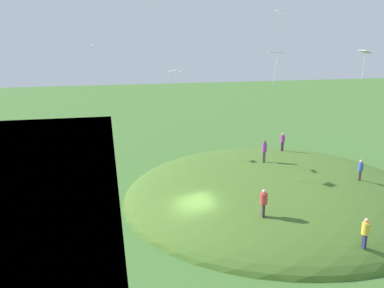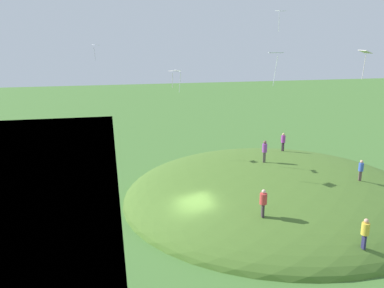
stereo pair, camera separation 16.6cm
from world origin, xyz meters
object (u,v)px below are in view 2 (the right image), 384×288
person_with_child (361,168)px  kite_7 (178,73)px  kite_6 (174,72)px  person_on_hilltop (263,200)px  person_near_shore (283,140)px  person_watching_kites (365,230)px  kite_5 (96,46)px  kite_1 (276,55)px  kite_8 (281,12)px  kite_4 (365,54)px  person_walking_path (265,149)px

person_with_child → kite_7: (-12.62, 6.50, 6.62)m
kite_6 → person_on_hilltop: bearing=-62.8°
person_on_hilltop → kite_6: bearing=-149.2°
person_near_shore → person_with_child: size_ratio=1.09×
person_watching_kites → person_with_child: bearing=-35.9°
person_watching_kites → kite_5: 25.25m
person_with_child → person_on_hilltop: size_ratio=0.89×
kite_1 → kite_7: kite_1 is taller
person_on_hilltop → kite_8: 19.82m
kite_7 → kite_8: kite_8 is taller
person_with_child → kite_6: bearing=-1.3°
kite_4 → kite_6: (-10.51, 7.20, -1.52)m
person_walking_path → person_watching_kites: bearing=106.6°
person_near_shore → person_watching_kites: person_near_shore is taller
person_watching_kites → kite_7: kite_7 is taller
kite_7 → kite_6: bearing=-105.5°
person_with_child → kite_1: bearing=11.8°
person_with_child → kite_5: bearing=-14.3°
person_walking_path → kite_4: bearing=121.6°
person_near_shore → kite_7: kite_7 is taller
person_walking_path → kite_1: kite_1 is taller
person_near_shore → kite_7: 12.44m
kite_4 → kite_5: (-16.16, 14.08, 0.11)m
kite_4 → person_watching_kites: bearing=-111.6°
person_watching_kites → person_on_hilltop: size_ratio=1.02×
person_walking_path → person_on_hilltop: 9.32m
person_on_hilltop → kite_1: bearing=157.3°
person_walking_path → kite_7: (-6.84, 1.81, 6.13)m
kite_7 → kite_8: 11.96m
person_walking_path → kite_8: 12.89m
person_watching_kites → kite_4: kite_4 is taller
person_near_shore → kite_1: 12.61m
person_with_child → kite_4: size_ratio=0.90×
person_watching_kites → person_walking_path: bearing=1.0°
person_near_shore → kite_4: kite_4 is taller
person_near_shore → kite_4: 14.64m
kite_4 → kite_5: bearing=138.9°
person_near_shore → person_on_hilltop: size_ratio=0.97×
person_watching_kites → person_on_hilltop: (-4.65, 3.56, 0.71)m
kite_7 → person_on_hilltop: bearing=-71.8°
kite_6 → kite_8: (10.81, 6.61, 4.49)m
kite_7 → kite_8: bearing=22.4°
person_with_child → kite_1: kite_1 is taller
person_near_shore → person_watching_kites: (-2.19, -16.33, -0.88)m
person_near_shore → kite_5: 18.80m
kite_5 → kite_8: bearing=-0.9°
person_watching_kites → kite_8: kite_8 is taller
person_walking_path → kite_1: 8.93m
person_near_shore → person_watching_kites: size_ratio=0.95×
person_on_hilltop → kite_7: size_ratio=0.99×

